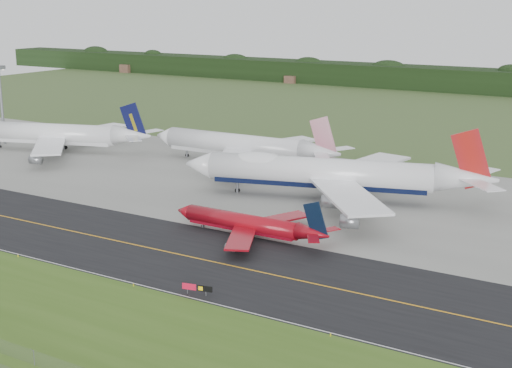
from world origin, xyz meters
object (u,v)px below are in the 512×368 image
(jet_navy_gold, at_px, (57,134))
(jet_star_tail, at_px, (244,146))
(floodlight_mast, at_px, (0,90))
(jet_ba_747, at_px, (330,173))
(taxiway_sign, at_px, (197,288))
(jet_red_737, at_px, (250,224))

(jet_navy_gold, relative_size, jet_star_tail, 1.01)
(jet_star_tail, bearing_deg, floodlight_mast, -170.64)
(jet_ba_747, bearing_deg, jet_navy_gold, 175.49)
(taxiway_sign, bearing_deg, jet_red_737, 104.64)
(floodlight_mast, relative_size, taxiway_sign, 5.02)
(jet_ba_747, bearing_deg, jet_red_737, -93.47)
(floodlight_mast, bearing_deg, taxiway_sign, -28.96)
(jet_red_737, bearing_deg, jet_ba_747, 86.53)
(jet_ba_747, xyz_separation_m, jet_red_737, (-2.06, -33.96, -3.77))
(jet_ba_747, height_order, jet_star_tail, jet_ba_747)
(jet_ba_747, relative_size, taxiway_sign, 14.32)
(jet_star_tail, bearing_deg, jet_red_737, -57.35)
(jet_star_tail, xyz_separation_m, floodlight_mast, (-85.64, -14.11, 12.50))
(jet_star_tail, height_order, floodlight_mast, floodlight_mast)
(jet_red_737, height_order, jet_navy_gold, jet_navy_gold)
(jet_star_tail, bearing_deg, jet_ba_747, -29.94)
(jet_ba_747, distance_m, jet_star_tail, 43.58)
(jet_ba_747, bearing_deg, jet_star_tail, 150.06)
(jet_red_737, distance_m, jet_navy_gold, 105.35)
(jet_ba_747, xyz_separation_m, jet_navy_gold, (-98.75, 7.79, -1.02))
(jet_red_737, height_order, floodlight_mast, floodlight_mast)
(jet_red_737, xyz_separation_m, floodlight_mast, (-121.34, 41.59, 15.29))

